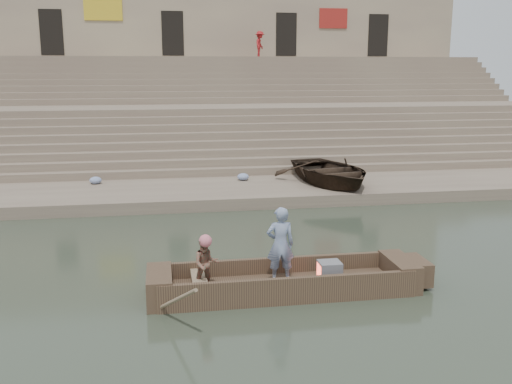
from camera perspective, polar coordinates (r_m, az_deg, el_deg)
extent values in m
plane|color=#262F23|center=(13.23, 3.91, -8.09)|extent=(120.00, 120.00, 0.00)
cube|color=#81715C|center=(20.74, -1.17, 0.04)|extent=(32.00, 4.00, 0.40)
cube|color=#81715C|center=(27.89, -3.42, 5.68)|extent=(32.00, 3.00, 2.80)
cube|color=#81715C|center=(34.73, -4.69, 8.95)|extent=(32.00, 3.00, 5.20)
cube|color=#81715C|center=(22.89, -1.98, 1.58)|extent=(32.00, 0.50, 0.70)
cube|color=#81715C|center=(23.35, -2.15, 2.17)|extent=(32.00, 0.50, 1.00)
cube|color=#81715C|center=(23.82, -2.30, 2.73)|extent=(32.00, 0.50, 1.30)
cube|color=#81715C|center=(24.28, -2.46, 3.28)|extent=(32.00, 0.50, 1.60)
cube|color=#81715C|center=(24.75, -2.60, 3.80)|extent=(32.00, 0.50, 1.90)
cube|color=#81715C|center=(25.22, -2.74, 4.30)|extent=(32.00, 0.50, 2.20)
cube|color=#81715C|center=(25.69, -2.88, 4.78)|extent=(32.00, 0.50, 2.50)
cube|color=#81715C|center=(26.16, -3.01, 5.25)|extent=(32.00, 0.50, 2.80)
cube|color=#81715C|center=(29.61, -3.79, 6.35)|extent=(32.00, 0.50, 3.10)
cube|color=#81715C|center=(30.09, -3.89, 6.73)|extent=(32.00, 0.50, 3.40)
cube|color=#81715C|center=(30.57, -3.98, 7.10)|extent=(32.00, 0.50, 3.70)
cube|color=#81715C|center=(31.05, -4.08, 7.46)|extent=(32.00, 0.50, 4.00)
cube|color=#81715C|center=(31.53, -4.17, 7.81)|extent=(32.00, 0.50, 4.30)
cube|color=#81715C|center=(32.02, -4.26, 8.14)|extent=(32.00, 0.50, 4.60)
cube|color=#81715C|center=(32.51, -4.34, 8.47)|extent=(32.00, 0.50, 4.90)
cube|color=#81715C|center=(32.99, -4.43, 8.78)|extent=(32.00, 0.50, 5.20)
cube|color=tan|center=(38.68, -5.29, 13.73)|extent=(32.00, 5.00, 11.20)
cube|color=black|center=(36.67, -19.67, 14.73)|extent=(1.30, 0.18, 2.60)
cube|color=black|center=(36.17, -8.30, 15.34)|extent=(1.30, 0.18, 2.60)
cube|color=black|center=(37.02, 3.01, 15.38)|extent=(1.30, 0.18, 2.60)
cube|color=black|center=(38.74, 12.01, 15.00)|extent=(1.30, 0.18, 2.60)
cube|color=gold|center=(36.33, -14.98, 17.27)|extent=(2.20, 0.10, 1.40)
cube|color=maroon|center=(37.77, 7.69, 16.74)|extent=(1.80, 0.10, 1.20)
cube|color=brown|center=(12.12, 2.76, -9.48)|extent=(5.00, 1.30, 0.22)
cube|color=brown|center=(11.49, 3.43, -9.82)|extent=(5.20, 0.12, 0.56)
cube|color=brown|center=(12.62, 2.17, -7.74)|extent=(5.20, 0.12, 0.56)
cube|color=brown|center=(11.80, -9.58, -9.26)|extent=(0.50, 1.30, 0.60)
cube|color=brown|center=(12.81, 14.10, -7.72)|extent=(0.50, 1.30, 0.60)
cube|color=brown|center=(12.96, 15.74, -7.48)|extent=(0.35, 0.90, 0.50)
cube|color=#937A5B|center=(11.79, -5.67, -8.66)|extent=(0.30, 1.20, 0.08)
cylinder|color=#937A5B|center=(10.97, -8.78, -10.95)|extent=(1.03, 2.10, 1.36)
sphere|color=#D66A77|center=(11.41, -5.05, -4.87)|extent=(0.26, 0.26, 0.26)
imported|color=navy|center=(11.91, 2.43, -5.23)|extent=(0.59, 0.39, 1.59)
imported|color=#216447|center=(11.56, -5.01, -7.15)|extent=(0.56, 0.45, 1.08)
cube|color=slate|center=(12.24, 7.32, -7.79)|extent=(0.46, 0.42, 0.40)
cube|color=#E5593F|center=(12.19, 6.37, -7.86)|extent=(0.04, 0.34, 0.32)
imported|color=#2D2116|center=(21.24, 7.42, 2.08)|extent=(4.02, 5.07, 0.94)
imported|color=maroon|center=(35.36, 0.38, 14.50)|extent=(0.91, 1.13, 1.52)
ellipsoid|color=#3F5999|center=(21.92, -15.67, 1.13)|extent=(0.44, 0.44, 0.26)
ellipsoid|color=#3F5999|center=(21.78, -1.29, 1.52)|extent=(0.44, 0.44, 0.26)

